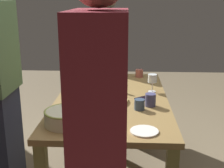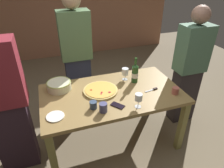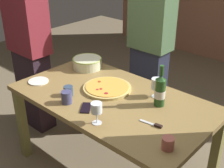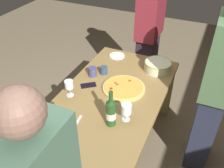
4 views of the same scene
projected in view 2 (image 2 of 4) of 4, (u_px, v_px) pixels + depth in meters
The scene contains 17 objects.
ground_plane at pixel (112, 139), 2.69m from camera, with size 8.00×8.00×0.00m, color #78694F.
dining_table at pixel (112, 99), 2.35m from camera, with size 1.60×0.90×0.75m.
brick_wall_back at pixel (68, 0), 4.63m from camera, with size 5.05×0.16×2.60m, color #9F674B.
pizza at pixel (101, 90), 2.32m from camera, with size 0.40×0.40×0.03m.
serving_bowl at pixel (59, 85), 2.34m from camera, with size 0.28×0.28×0.10m.
wine_bottle at pixel (135, 73), 2.45m from camera, with size 0.08×0.08×0.32m.
wine_glass_near_pizza at pixel (139, 98), 2.02m from camera, with size 0.08×0.08×0.16m.
wine_glass_by_bottle at pixel (125, 72), 2.51m from camera, with size 0.08×0.08×0.16m.
cup_amber at pixel (175, 91), 2.27m from camera, with size 0.08×0.08×0.08m, color #B1594C.
cup_ceramic at pixel (103, 108), 1.99m from camera, with size 0.08×0.08×0.10m, color #43446F.
cup_spare at pixel (93, 105), 2.04m from camera, with size 0.08×0.08×0.08m, color #344660.
side_plate at pixel (55, 116), 1.94m from camera, with size 0.17×0.17×0.01m, color white.
cell_phone at pixel (118, 105), 2.09m from camera, with size 0.07×0.14×0.01m, color black.
pizza_knife at pixel (153, 90), 2.35m from camera, with size 0.17×0.05×0.02m.
person_host at pixel (4, 101), 1.94m from camera, with size 0.45×0.24×1.73m.
person_guest_left at pixel (77, 56), 2.85m from camera, with size 0.42×0.24×1.76m.
person_guest_right at pixel (189, 68), 2.66m from camera, with size 0.39×0.24×1.63m.
Camera 2 is at (-0.62, -1.83, 2.02)m, focal length 32.22 mm.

